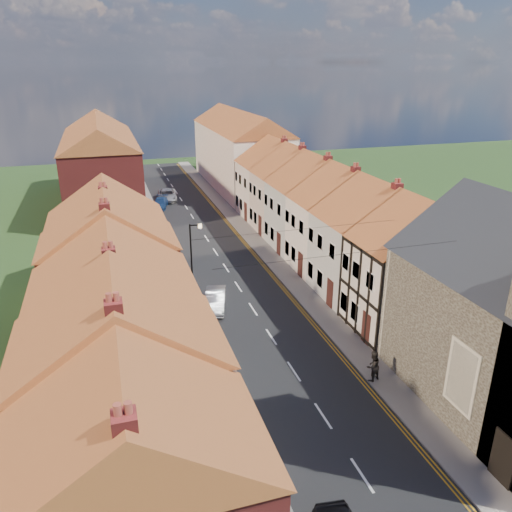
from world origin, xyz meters
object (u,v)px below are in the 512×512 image
at_px(lamppost, 193,259).
at_px(car_far, 160,203).
at_px(car_mid, 215,300).
at_px(pedestrian_left, 235,454).
at_px(pedestrian_right, 373,366).
at_px(car_distant, 167,195).

relative_size(lamppost, car_far, 1.50).
xyz_separation_m(lamppost, car_far, (0.83, 26.80, -2.96)).
bearing_deg(car_far, car_mid, -73.56).
xyz_separation_m(car_far, pedestrian_left, (-2.12, -43.07, 0.45)).
height_order(pedestrian_left, pedestrian_right, pedestrian_left).
xyz_separation_m(lamppost, pedestrian_left, (-1.29, -16.27, -2.51)).
bearing_deg(car_mid, car_far, 107.04).
height_order(lamppost, car_mid, lamppost).
bearing_deg(pedestrian_right, car_distant, -99.27).
height_order(lamppost, pedestrian_left, lamppost).
relative_size(pedestrian_left, pedestrian_right, 1.02).
relative_size(lamppost, car_mid, 1.53).
relative_size(car_mid, pedestrian_right, 2.19).
relative_size(car_mid, car_far, 0.98).
height_order(car_mid, pedestrian_left, pedestrian_left).
relative_size(car_distant, pedestrian_left, 2.71).
bearing_deg(pedestrian_right, car_mid, -77.48).
bearing_deg(pedestrian_right, lamppost, -74.80).
bearing_deg(car_far, pedestrian_right, -64.78).
height_order(car_mid, car_distant, car_distant).
bearing_deg(pedestrian_right, car_far, -96.85).
height_order(car_distant, pedestrian_left, pedestrian_left).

